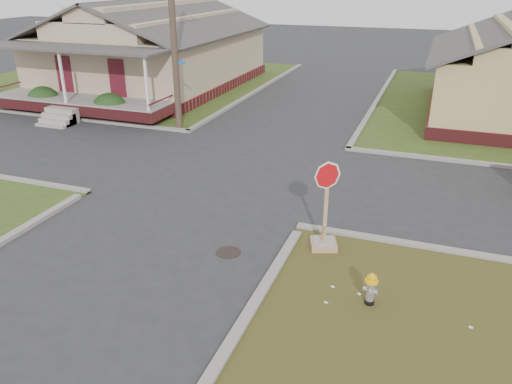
% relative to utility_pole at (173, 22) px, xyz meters
% --- Properties ---
extents(ground, '(120.00, 120.00, 0.00)m').
position_rel_utility_pole_xyz_m(ground, '(4.20, -8.90, -4.66)').
color(ground, '#2C2C2E').
rests_on(ground, ground).
extents(verge_far_left, '(19.00, 19.00, 0.05)m').
position_rel_utility_pole_xyz_m(verge_far_left, '(-8.80, 9.10, -4.64)').
color(verge_far_left, '#324A1A').
rests_on(verge_far_left, ground).
extents(curbs, '(80.00, 40.00, 0.12)m').
position_rel_utility_pole_xyz_m(curbs, '(4.20, -3.90, -4.66)').
color(curbs, gray).
rests_on(curbs, ground).
extents(manhole, '(0.64, 0.64, 0.01)m').
position_rel_utility_pole_xyz_m(manhole, '(6.40, -9.40, -4.66)').
color(manhole, black).
rests_on(manhole, ground).
extents(corner_house, '(10.10, 15.50, 5.30)m').
position_rel_utility_pole_xyz_m(corner_house, '(-5.80, 7.78, -2.38)').
color(corner_house, maroon).
rests_on(corner_house, ground).
extents(utility_pole, '(1.80, 0.28, 9.00)m').
position_rel_utility_pole_xyz_m(utility_pole, '(0.00, 0.00, 0.00)').
color(utility_pole, '#3D2B23').
rests_on(utility_pole, ground).
extents(fire_hydrant, '(0.28, 0.28, 0.75)m').
position_rel_utility_pole_xyz_m(fire_hydrant, '(10.10, -10.41, -4.20)').
color(fire_hydrant, black).
rests_on(fire_hydrant, ground).
extents(stop_sign, '(0.67, 0.65, 2.36)m').
position_rel_utility_pole_xyz_m(stop_sign, '(8.63, -8.38, -4.10)').
color(stop_sign, '#9D7A55').
rests_on(stop_sign, ground).
extents(hedge_left, '(1.56, 1.28, 1.19)m').
position_rel_utility_pole_xyz_m(hedge_left, '(-8.05, 0.53, -4.02)').
color(hedge_left, '#173413').
rests_on(hedge_left, verge_far_left).
extents(hedge_right, '(1.56, 1.28, 1.20)m').
position_rel_utility_pole_xyz_m(hedge_right, '(-3.90, 0.33, -4.01)').
color(hedge_right, '#173413').
rests_on(hedge_right, verge_far_left).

